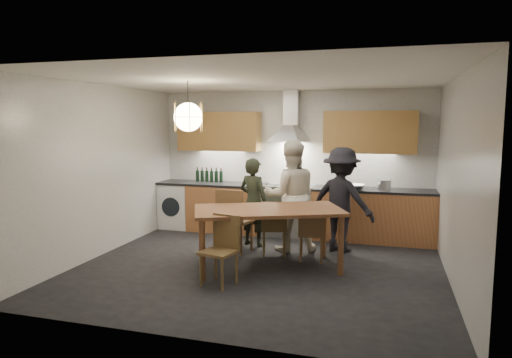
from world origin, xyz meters
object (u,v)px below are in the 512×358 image
(wine_bottles, at_px, (209,175))
(person_mid, at_px, (291,196))
(chair_back_left, at_px, (233,216))
(chair_front, at_px, (222,245))
(mixing_bowl, at_px, (356,187))
(dining_table, at_px, (268,215))
(stock_pot, at_px, (384,185))
(person_left, at_px, (253,202))
(person_right, at_px, (341,200))

(wine_bottles, bearing_deg, person_mid, -30.23)
(chair_back_left, relative_size, person_mid, 0.58)
(chair_back_left, relative_size, chair_front, 1.16)
(person_mid, height_order, mixing_bowl, person_mid)
(dining_table, relative_size, stock_pot, 9.85)
(mixing_bowl, xyz_separation_m, wine_bottles, (-2.76, 0.20, 0.10))
(dining_table, relative_size, chair_back_left, 2.21)
(dining_table, bearing_deg, person_left, 92.36)
(person_mid, bearing_deg, person_right, 171.66)
(person_right, distance_m, stock_pot, 0.99)
(chair_front, bearing_deg, stock_pot, 68.22)
(person_left, bearing_deg, dining_table, 136.06)
(stock_pot, xyz_separation_m, wine_bottles, (-3.21, 0.14, 0.06))
(chair_back_left, height_order, person_mid, person_mid)
(dining_table, distance_m, person_right, 1.46)
(mixing_bowl, bearing_deg, person_left, -154.48)
(person_left, distance_m, person_mid, 0.67)
(chair_back_left, relative_size, mixing_bowl, 3.02)
(person_left, relative_size, person_mid, 0.83)
(dining_table, distance_m, wine_bottles, 2.68)
(chair_front, xyz_separation_m, person_left, (-0.14, 1.83, 0.23))
(dining_table, distance_m, chair_back_left, 0.93)
(chair_back_left, distance_m, mixing_bowl, 2.22)
(dining_table, relative_size, chair_front, 2.57)
(chair_back_left, height_order, stock_pot, stock_pot)
(dining_table, relative_size, person_left, 1.54)
(dining_table, height_order, stock_pot, stock_pot)
(person_right, bearing_deg, dining_table, 73.46)
(wine_bottles, bearing_deg, person_right, -19.07)
(dining_table, distance_m, person_left, 1.22)
(dining_table, relative_size, wine_bottles, 4.09)
(mixing_bowl, bearing_deg, person_right, -103.50)
(mixing_bowl, relative_size, stock_pot, 1.47)
(chair_back_left, relative_size, wine_bottles, 1.85)
(person_left, relative_size, person_right, 0.88)
(mixing_bowl, distance_m, stock_pot, 0.46)
(person_left, xyz_separation_m, mixing_bowl, (1.59, 0.76, 0.21))
(chair_front, distance_m, mixing_bowl, 3.01)
(person_mid, relative_size, mixing_bowl, 5.22)
(chair_back_left, bearing_deg, person_left, -99.40)
(dining_table, xyz_separation_m, person_mid, (0.10, 1.00, 0.13))
(person_right, bearing_deg, chair_back_left, 41.18)
(person_mid, relative_size, stock_pot, 7.70)
(person_right, xyz_separation_m, mixing_bowl, (0.17, 0.70, 0.12))
(dining_table, relative_size, person_mid, 1.28)
(person_left, bearing_deg, stock_pot, -138.36)
(wine_bottles, bearing_deg, person_left, -39.38)
(chair_front, bearing_deg, chair_back_left, 117.44)
(person_right, bearing_deg, mixing_bowl, -82.64)
(chair_front, bearing_deg, wine_bottles, 129.04)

